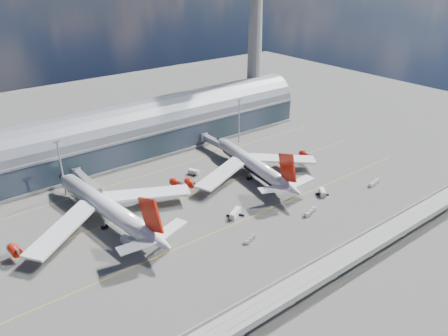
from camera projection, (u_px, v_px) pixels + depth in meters
ground at (230, 209)px, 183.33m from camera, size 500.00×500.00×0.00m
taxi_lines at (200, 189)px, 199.12m from camera, size 200.00×80.12×0.01m
terminal at (140, 131)px, 234.15m from camera, size 200.00×30.00×28.00m
control_tower at (255, 37)px, 267.14m from camera, size 19.00×19.00×103.00m
guideway at (335, 264)px, 141.75m from camera, size 220.00×8.50×7.20m
floodlight_mast_left at (61, 166)px, 189.20m from camera, size 3.00×0.70×25.70m
floodlight_mast_right at (239, 120)px, 244.27m from camera, size 3.00×0.70×25.70m
airliner_left at (108, 208)px, 170.57m from camera, size 75.16×79.05×24.09m
airliner_right at (253, 165)px, 208.91m from camera, size 68.78×71.95×22.86m
jet_bridge_left at (85, 180)px, 196.32m from camera, size 4.40×28.00×7.25m
jet_bridge_right at (218, 143)px, 235.24m from camera, size 4.40×32.00×7.25m
service_truck_0 at (130, 241)px, 159.69m from camera, size 4.75×7.46×2.94m
service_truck_1 at (133, 241)px, 160.26m from camera, size 5.27×3.77×2.78m
service_truck_2 at (235, 213)px, 177.51m from camera, size 7.71×5.71×2.77m
service_truck_3 at (322, 192)px, 193.56m from camera, size 5.13×5.70×2.70m
service_truck_4 at (292, 160)px, 224.51m from camera, size 2.45×4.86×2.81m
service_truck_5 at (194, 172)px, 212.20m from camera, size 4.15×5.69×2.58m
cargo_train_0 at (250, 239)px, 162.15m from camera, size 6.56×3.57×1.45m
cargo_train_1 at (310, 212)px, 179.55m from camera, size 8.04×3.75×1.76m
cargo_train_2 at (374, 183)px, 202.51m from camera, size 8.15×3.15×1.79m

